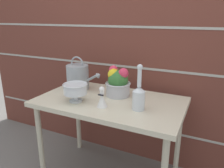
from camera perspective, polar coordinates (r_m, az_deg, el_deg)
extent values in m
cube|color=brown|center=(2.03, 5.16, 9.65)|extent=(3.60, 0.08, 2.20)
cube|color=#A8A399|center=(2.23, 4.24, -10.22)|extent=(3.53, 0.00, 0.02)
cube|color=#A8A399|center=(2.03, 4.60, 4.46)|extent=(3.53, 0.00, 0.02)
cube|color=#A8A399|center=(1.98, 4.86, 14.68)|extent=(3.53, 0.00, 0.02)
cube|color=beige|center=(1.73, -0.48, -4.67)|extent=(1.14, 0.67, 0.04)
cylinder|color=beige|center=(1.97, -18.16, -14.76)|extent=(0.04, 0.04, 0.70)
cylinder|color=beige|center=(2.34, -8.82, -8.70)|extent=(0.04, 0.04, 0.70)
cylinder|color=beige|center=(2.00, 16.88, -14.03)|extent=(0.04, 0.04, 0.70)
cylinder|color=#93999E|center=(1.97, -8.94, 1.79)|extent=(0.20, 0.20, 0.22)
cylinder|color=#93999E|center=(1.89, -5.19, 1.59)|extent=(0.14, 0.02, 0.09)
cone|color=#93999E|center=(1.85, -3.42, 2.34)|extent=(0.05, 0.05, 0.06)
torus|color=#93999E|center=(1.94, -9.11, 5.29)|extent=(0.13, 0.01, 0.13)
cylinder|color=silver|center=(1.71, -9.41, -4.28)|extent=(0.10, 0.10, 0.01)
cylinder|color=silver|center=(1.70, -9.46, -3.29)|extent=(0.03, 0.03, 0.05)
sphere|color=silver|center=(1.70, -9.47, -3.21)|extent=(0.04, 0.04, 0.04)
cylinder|color=silver|center=(1.68, -9.57, -1.29)|extent=(0.18, 0.18, 0.07)
torus|color=silver|center=(1.67, -9.63, -0.09)|extent=(0.19, 0.19, 0.01)
cylinder|color=#BCBCC1|center=(1.79, 1.56, -1.43)|extent=(0.19, 0.19, 0.11)
torus|color=#BCBCC1|center=(1.78, 1.57, 0.18)|extent=(0.21, 0.21, 0.01)
sphere|color=#387033|center=(1.77, 1.58, 1.08)|extent=(0.16, 0.16, 0.16)
sphere|color=yellow|center=(1.76, 0.45, 2.50)|extent=(0.10, 0.10, 0.10)
sphere|color=#E03856|center=(1.79, 0.36, 3.71)|extent=(0.07, 0.07, 0.07)
sphere|color=#E03856|center=(1.73, 2.99, 2.85)|extent=(0.08, 0.08, 0.08)
cylinder|color=silver|center=(1.54, 6.96, -4.27)|extent=(0.09, 0.09, 0.14)
cone|color=silver|center=(1.51, 7.07, -1.31)|extent=(0.09, 0.09, 0.03)
cylinder|color=silver|center=(1.48, 7.18, 1.55)|extent=(0.03, 0.03, 0.13)
sphere|color=silver|center=(1.47, 7.30, 4.40)|extent=(0.04, 0.04, 0.04)
cone|color=white|center=(1.58, -2.60, -4.27)|extent=(0.08, 0.08, 0.10)
cylinder|color=white|center=(1.56, -2.63, -2.00)|extent=(0.03, 0.03, 0.03)
sphere|color=white|center=(1.55, -2.64, -1.40)|extent=(0.04, 0.04, 0.04)
cube|color=black|center=(1.55, -2.96, -2.90)|extent=(0.04, 0.01, 0.01)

